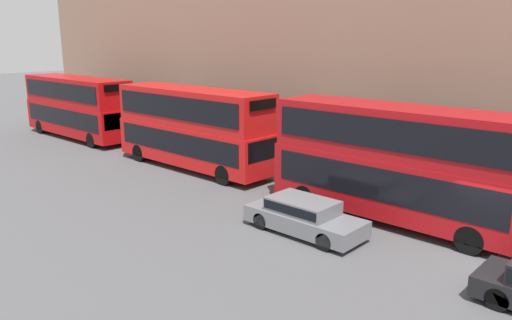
{
  "coord_description": "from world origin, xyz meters",
  "views": [
    {
      "loc": [
        -15.75,
        -4.56,
        7.07
      ],
      "look_at": [
        0.48,
        10.37,
        1.62
      ],
      "focal_mm": 35.0,
      "sensor_mm": 36.0,
      "label": 1
    }
  ],
  "objects_px": {
    "bus_third_in_queue": "(77,105)",
    "bus_leading": "(396,159)",
    "pedestrian": "(237,151)",
    "car_hatchback": "(304,215)",
    "bus_second_in_queue": "(193,125)"
  },
  "relations": [
    {
      "from": "bus_leading",
      "to": "bus_second_in_queue",
      "type": "bearing_deg",
      "value": 90.0
    },
    {
      "from": "bus_third_in_queue",
      "to": "pedestrian",
      "type": "height_order",
      "value": "bus_third_in_queue"
    },
    {
      "from": "bus_second_in_queue",
      "to": "pedestrian",
      "type": "xyz_separation_m",
      "value": [
        2.33,
        -1.06,
        -1.67
      ]
    },
    {
      "from": "car_hatchback",
      "to": "pedestrian",
      "type": "xyz_separation_m",
      "value": [
        5.73,
        9.13,
        0.05
      ]
    },
    {
      "from": "bus_second_in_queue",
      "to": "car_hatchback",
      "type": "xyz_separation_m",
      "value": [
        -3.4,
        -10.19,
        -1.72
      ]
    },
    {
      "from": "bus_second_in_queue",
      "to": "pedestrian",
      "type": "height_order",
      "value": "bus_second_in_queue"
    },
    {
      "from": "bus_leading",
      "to": "car_hatchback",
      "type": "xyz_separation_m",
      "value": [
        -3.4,
        1.78,
        -1.8
      ]
    },
    {
      "from": "pedestrian",
      "to": "car_hatchback",
      "type": "bearing_deg",
      "value": -122.13
    },
    {
      "from": "bus_second_in_queue",
      "to": "bus_leading",
      "type": "bearing_deg",
      "value": -90.0
    },
    {
      "from": "bus_leading",
      "to": "pedestrian",
      "type": "bearing_deg",
      "value": 77.94
    },
    {
      "from": "bus_third_in_queue",
      "to": "bus_leading",
      "type": "bearing_deg",
      "value": -90.0
    },
    {
      "from": "bus_third_in_queue",
      "to": "car_hatchback",
      "type": "bearing_deg",
      "value": -98.49
    },
    {
      "from": "bus_second_in_queue",
      "to": "car_hatchback",
      "type": "distance_m",
      "value": 10.88
    },
    {
      "from": "pedestrian",
      "to": "bus_third_in_queue",
      "type": "bearing_deg",
      "value": 99.69
    },
    {
      "from": "car_hatchback",
      "to": "pedestrian",
      "type": "height_order",
      "value": "pedestrian"
    }
  ]
}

